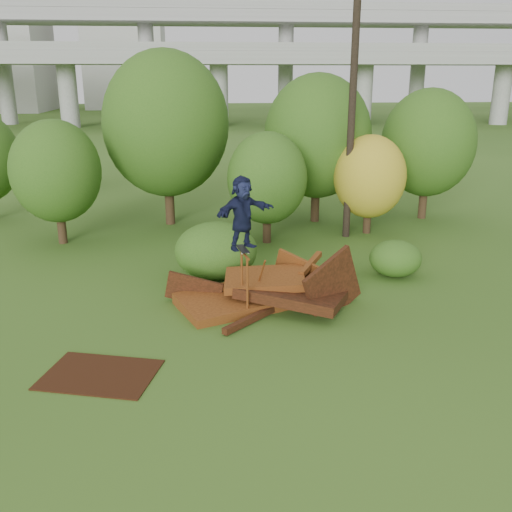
{
  "coord_description": "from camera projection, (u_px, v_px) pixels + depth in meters",
  "views": [
    {
      "loc": [
        -2.12,
        -12.38,
        6.22
      ],
      "look_at": [
        -0.8,
        2.0,
        1.6
      ],
      "focal_mm": 40.0,
      "sensor_mm": 36.0,
      "label": 1
    }
  ],
  "objects": [
    {
      "name": "shrub_right",
      "position": [
        395.0,
        258.0,
        18.24
      ],
      "size": [
        1.67,
        1.53,
        1.18
      ],
      "primitive_type": "ellipsoid",
      "color": "#204813",
      "rests_on": "ground"
    },
    {
      "name": "skater",
      "position": [
        242.0,
        213.0,
        14.82
      ],
      "size": [
        1.82,
        1.47,
        1.94
      ],
      "primitive_type": "imported",
      "rotation": [
        0.0,
        0.0,
        0.58
      ],
      "color": "#141936",
      "rests_on": "skateboard"
    },
    {
      "name": "flat_plate",
      "position": [
        100.0,
        374.0,
        12.33
      ],
      "size": [
        2.73,
        2.25,
        0.03
      ],
      "primitive_type": "cube",
      "rotation": [
        0.0,
        0.0,
        -0.26
      ],
      "color": "black",
      "rests_on": "ground"
    },
    {
      "name": "scrap_pile",
      "position": [
        266.0,
        293.0,
        15.92
      ],
      "size": [
        5.63,
        3.57,
        2.22
      ],
      "color": "#49230D",
      "rests_on": "ground"
    },
    {
      "name": "ground",
      "position": [
        296.0,
        343.0,
        13.82
      ],
      "size": [
        240.0,
        240.0,
        0.0
      ],
      "primitive_type": "plane",
      "color": "#2D5116",
      "rests_on": "ground"
    },
    {
      "name": "building_right",
      "position": [
        124.0,
        30.0,
        104.91
      ],
      "size": [
        14.0,
        14.0,
        28.0
      ],
      "primitive_type": "cube",
      "color": "#9E9E99",
      "rests_on": "ground"
    },
    {
      "name": "freeway_overpass",
      "position": [
        217.0,
        39.0,
        70.35
      ],
      "size": [
        160.0,
        15.0,
        13.7
      ],
      "color": "gray",
      "rests_on": "ground"
    },
    {
      "name": "skateboard",
      "position": [
        243.0,
        249.0,
        15.12
      ],
      "size": [
        0.33,
        0.79,
        0.08
      ],
      "rotation": [
        0.0,
        0.0,
        -1.4
      ],
      "color": "black",
      "rests_on": "grind_rail"
    },
    {
      "name": "tree_0",
      "position": [
        56.0,
        171.0,
        21.15
      ],
      "size": [
        3.32,
        3.32,
        4.69
      ],
      "color": "black",
      "rests_on": "ground"
    },
    {
      "name": "utility_pole",
      "position": [
        353.0,
        95.0,
        21.24
      ],
      "size": [
        1.4,
        0.28,
        10.82
      ],
      "color": "black",
      "rests_on": "ground"
    },
    {
      "name": "tree_3",
      "position": [
        317.0,
        137.0,
        24.16
      ],
      "size": [
        4.55,
        4.55,
        6.31
      ],
      "color": "black",
      "rests_on": "ground"
    },
    {
      "name": "tree_4",
      "position": [
        370.0,
        177.0,
        22.7
      ],
      "size": [
        2.88,
        2.88,
        3.98
      ],
      "color": "black",
      "rests_on": "ground"
    },
    {
      "name": "tree_1",
      "position": [
        166.0,
        124.0,
        23.54
      ],
      "size": [
        5.21,
        5.21,
        7.25
      ],
      "color": "black",
      "rests_on": "ground"
    },
    {
      "name": "shrub_left",
      "position": [
        216.0,
        251.0,
        17.97
      ],
      "size": [
        2.61,
        2.41,
        1.81
      ],
      "primitive_type": "ellipsoid",
      "color": "#204813",
      "rests_on": "ground"
    },
    {
      "name": "tree_2",
      "position": [
        267.0,
        178.0,
        21.32
      ],
      "size": [
        3.01,
        3.01,
        4.24
      ],
      "color": "black",
      "rests_on": "ground"
    },
    {
      "name": "tree_5",
      "position": [
        428.0,
        143.0,
        24.8
      ],
      "size": [
        4.05,
        4.05,
        5.69
      ],
      "color": "black",
      "rests_on": "ground"
    },
    {
      "name": "grind_rail",
      "position": [
        244.0,
        277.0,
        15.18
      ],
      "size": [
        0.22,
        0.92,
        1.73
      ],
      "color": "brown",
      "rests_on": "ground"
    }
  ]
}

